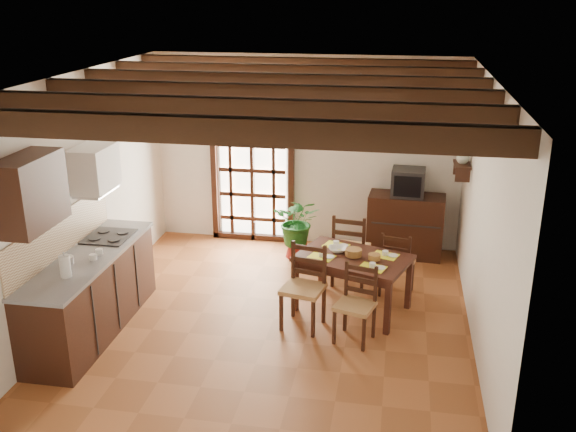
% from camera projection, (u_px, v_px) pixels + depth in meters
% --- Properties ---
extents(ground_plane, '(5.00, 5.00, 0.00)m').
position_uv_depth(ground_plane, '(274.00, 319.00, 7.53)').
color(ground_plane, brown).
extents(room_shell, '(4.52, 5.02, 2.81)m').
position_uv_depth(room_shell, '(272.00, 170.00, 6.92)').
color(room_shell, silver).
rests_on(room_shell, ground_plane).
extents(ceiling_beams, '(4.50, 4.34, 0.20)m').
position_uv_depth(ceiling_beams, '(272.00, 88.00, 6.63)').
color(ceiling_beams, black).
rests_on(ceiling_beams, room_shell).
extents(french_door, '(1.26, 0.11, 2.32)m').
position_uv_depth(french_door, '(252.00, 165.00, 9.54)').
color(french_door, white).
rests_on(french_door, ground_plane).
extents(kitchen_counter, '(0.64, 2.25, 1.38)m').
position_uv_depth(kitchen_counter, '(91.00, 292.00, 7.14)').
color(kitchen_counter, black).
rests_on(kitchen_counter, ground_plane).
extents(upper_cabinet, '(0.35, 0.80, 0.70)m').
position_uv_depth(upper_cabinet, '(30.00, 192.00, 6.04)').
color(upper_cabinet, black).
rests_on(upper_cabinet, room_shell).
extents(range_hood, '(0.38, 0.60, 0.54)m').
position_uv_depth(range_hood, '(94.00, 169.00, 7.24)').
color(range_hood, white).
rests_on(range_hood, room_shell).
extents(counter_items, '(0.50, 1.43, 0.25)m').
position_uv_depth(counter_items, '(90.00, 249.00, 7.06)').
color(counter_items, black).
rests_on(counter_items, kitchen_counter).
extents(dining_table, '(1.47, 1.19, 0.69)m').
position_uv_depth(dining_table, '(353.00, 263.00, 7.56)').
color(dining_table, '#391A12').
rests_on(dining_table, ground_plane).
extents(chair_near_left, '(0.52, 0.51, 0.96)m').
position_uv_depth(chair_near_left, '(303.00, 302.00, 7.28)').
color(chair_near_left, '#A77947').
rests_on(chair_near_left, ground_plane).
extents(chair_near_right, '(0.49, 0.47, 0.86)m').
position_uv_depth(chair_near_right, '(355.00, 318.00, 7.00)').
color(chair_near_right, '#A77947').
rests_on(chair_near_right, ground_plane).
extents(chair_far_left, '(0.50, 0.48, 0.98)m').
position_uv_depth(chair_far_left, '(350.00, 262.00, 8.34)').
color(chair_far_left, '#A77947').
rests_on(chair_far_left, ground_plane).
extents(chair_far_right, '(0.47, 0.45, 0.85)m').
position_uv_depth(chair_far_right, '(396.00, 274.00, 8.07)').
color(chair_far_right, '#A77947').
rests_on(chair_far_right, ground_plane).
extents(table_setting, '(0.93, 0.62, 0.09)m').
position_uv_depth(table_setting, '(353.00, 258.00, 7.54)').
color(table_setting, yellow).
rests_on(table_setting, dining_table).
extents(table_bowl, '(0.25, 0.25, 0.05)m').
position_uv_depth(table_bowl, '(338.00, 249.00, 7.67)').
color(table_bowl, white).
rests_on(table_bowl, dining_table).
extents(sideboard, '(1.09, 0.55, 0.90)m').
position_uv_depth(sideboard, '(405.00, 225.00, 9.20)').
color(sideboard, black).
rests_on(sideboard, ground_plane).
extents(crt_tv, '(0.48, 0.44, 0.39)m').
position_uv_depth(crt_tv, '(408.00, 183.00, 8.98)').
color(crt_tv, black).
rests_on(crt_tv, sideboard).
extents(fuse_box, '(0.25, 0.03, 0.32)m').
position_uv_depth(fuse_box, '(412.00, 133.00, 9.00)').
color(fuse_box, white).
rests_on(fuse_box, room_shell).
extents(plant_pot, '(0.35, 0.35, 0.21)m').
position_uv_depth(plant_pot, '(298.00, 249.00, 9.24)').
color(plant_pot, maroon).
rests_on(plant_pot, ground_plane).
extents(potted_plant, '(1.71, 1.47, 1.89)m').
position_uv_depth(potted_plant, '(298.00, 219.00, 9.09)').
color(potted_plant, '#144C19').
rests_on(potted_plant, ground_plane).
extents(wall_shelf, '(0.20, 0.42, 0.20)m').
position_uv_depth(wall_shelf, '(462.00, 167.00, 8.16)').
color(wall_shelf, black).
rests_on(wall_shelf, room_shell).
extents(shelf_vase, '(0.15, 0.15, 0.15)m').
position_uv_depth(shelf_vase, '(463.00, 157.00, 8.11)').
color(shelf_vase, '#B2BFB2').
rests_on(shelf_vase, wall_shelf).
extents(shelf_flowers, '(0.14, 0.14, 0.36)m').
position_uv_depth(shelf_flowers, '(464.00, 141.00, 8.04)').
color(shelf_flowers, yellow).
rests_on(shelf_flowers, shelf_vase).
extents(framed_picture, '(0.03, 0.32, 0.32)m').
position_uv_depth(framed_picture, '(473.00, 126.00, 7.96)').
color(framed_picture, brown).
rests_on(framed_picture, room_shell).
extents(pendant_lamp, '(0.36, 0.36, 0.84)m').
position_uv_depth(pendant_lamp, '(358.00, 139.00, 7.16)').
color(pendant_lamp, black).
rests_on(pendant_lamp, room_shell).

